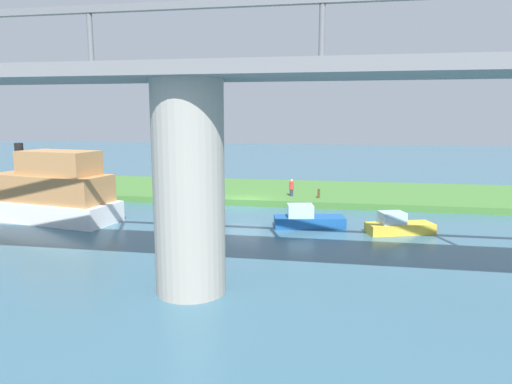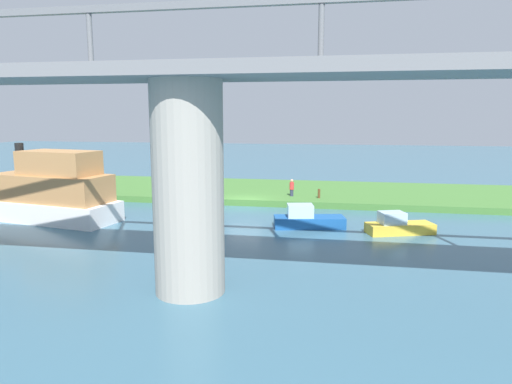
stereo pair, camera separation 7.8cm
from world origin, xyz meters
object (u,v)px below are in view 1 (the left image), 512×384
Objects in this scene: bridge_pylon at (189,189)px; mooring_post at (319,194)px; motorboat_white at (49,192)px; riverboat_paddlewheel at (398,226)px; houseboat_blue at (307,219)px; person_on_bank at (291,188)px.

bridge_pylon is 20.45m from mooring_post.
riverboat_paddlewheel is at bearing -178.80° from motorboat_white.
houseboat_blue is (5.51, -0.58, 0.05)m from riverboat_paddlewheel.
mooring_post is 7.98m from houseboat_blue.
mooring_post is at bearing 166.20° from person_on_bank.
bridge_pylon is at bearing 71.91° from houseboat_blue.
bridge_pylon is 0.79× the size of motorboat_white.
riverboat_paddlewheel is at bearing -129.90° from bridge_pylon.
mooring_post is (-2.25, 0.55, -0.33)m from person_on_bank.
mooring_post is 0.17× the size of riverboat_paddlewheel.
bridge_pylon is 17.31m from motorboat_white.
motorboat_white is 2.50× the size of riverboat_paddlewheel.
bridge_pylon is at bearing 50.10° from riverboat_paddlewheel.
mooring_post is at bearing -92.68° from houseboat_blue.
mooring_post is 0.16× the size of houseboat_blue.
riverboat_paddlewheel is at bearing 129.07° from person_on_bank.
motorboat_white is (13.41, -10.71, -2.28)m from bridge_pylon.
houseboat_blue is (-1.88, 8.51, -0.67)m from person_on_bank.
person_on_bank is at bearing -50.93° from riverboat_paddlewheel.
houseboat_blue is (0.37, 7.96, -0.34)m from mooring_post.
houseboat_blue is (-17.26, -1.06, -1.39)m from motorboat_white.
riverboat_paddlewheel is (-5.14, 8.55, -0.39)m from mooring_post.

